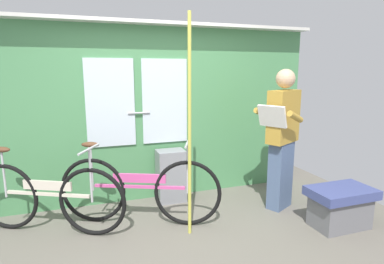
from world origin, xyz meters
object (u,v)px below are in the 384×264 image
object	(u,v)px
passenger_reading_newspaper	(282,137)
trash_bin_by_wall	(171,176)
bench_seat_corner	(340,206)
handrail_pole	(190,129)
bicycle_near_door	(139,190)
bicycle_leaning_behind	(48,197)

from	to	relation	value
passenger_reading_newspaper	trash_bin_by_wall	world-z (taller)	passenger_reading_newspaper
bench_seat_corner	handrail_pole	bearing A→B (deg)	165.83
trash_bin_by_wall	bench_seat_corner	bearing A→B (deg)	-40.19
bicycle_near_door	passenger_reading_newspaper	world-z (taller)	passenger_reading_newspaper
passenger_reading_newspaper	trash_bin_by_wall	size ratio (longest dim) A/B	2.51
passenger_reading_newspaper	handrail_pole	bearing A→B (deg)	-16.29
bicycle_leaning_behind	passenger_reading_newspaper	bearing A→B (deg)	21.81
bicycle_leaning_behind	handrail_pole	distance (m)	1.69
bicycle_leaning_behind	bicycle_near_door	bearing A→B (deg)	20.31
passenger_reading_newspaper	bench_seat_corner	xyz separation A→B (m)	(0.33, -0.67, -0.68)
trash_bin_by_wall	handrail_pole	distance (m)	1.22
trash_bin_by_wall	bicycle_near_door	bearing A→B (deg)	-134.90
passenger_reading_newspaper	bench_seat_corner	bearing A→B (deg)	88.83
bench_seat_corner	bicycle_leaning_behind	bearing A→B (deg)	162.96
passenger_reading_newspaper	trash_bin_by_wall	distance (m)	1.52
bicycle_near_door	bench_seat_corner	size ratio (longest dim) A/B	2.43
passenger_reading_newspaper	bench_seat_corner	distance (m)	1.01
passenger_reading_newspaper	handrail_pole	distance (m)	1.33
bicycle_near_door	handrail_pole	size ratio (longest dim) A/B	0.75
handrail_pole	passenger_reading_newspaper	bearing A→B (deg)	11.42
bicycle_leaning_behind	passenger_reading_newspaper	xyz separation A→B (m)	(2.71, -0.26, 0.53)
passenger_reading_newspaper	bench_seat_corner	world-z (taller)	passenger_reading_newspaper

